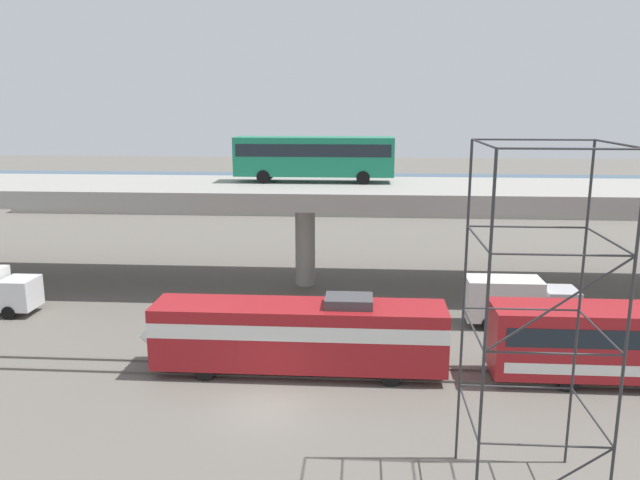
{
  "coord_description": "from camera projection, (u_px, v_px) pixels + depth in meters",
  "views": [
    {
      "loc": [
        4.32,
        -26.54,
        13.88
      ],
      "look_at": [
        1.24,
        18.31,
        3.89
      ],
      "focal_mm": 35.5,
      "sensor_mm": 36.0,
      "label": 1
    }
  ],
  "objects": [
    {
      "name": "ground_plane",
      "position": [
        266.0,
        408.0,
        29.15
      ],
      "size": [
        260.0,
        260.0,
        0.0
      ],
      "primitive_type": "plane",
      "color": "#605B54"
    },
    {
      "name": "rail_strip_near",
      "position": [
        276.0,
        376.0,
        32.3
      ],
      "size": [
        110.0,
        0.12,
        0.12
      ],
      "primitive_type": "cube",
      "color": "#59544C",
      "rests_on": "ground_plane"
    },
    {
      "name": "rail_strip_far",
      "position": [
        279.0,
        364.0,
        33.76
      ],
      "size": [
        110.0,
        0.12,
        0.12
      ],
      "primitive_type": "cube",
      "color": "#59544C",
      "rests_on": "ground_plane"
    },
    {
      "name": "train_locomotive",
      "position": [
        285.0,
        332.0,
        32.54
      ],
      "size": [
        16.01,
        3.04,
        4.18
      ],
      "rotation": [
        0.0,
        0.0,
        3.14
      ],
      "color": "maroon",
      "rests_on": "ground_plane"
    },
    {
      "name": "highway_overpass",
      "position": [
        305.0,
        194.0,
        47.11
      ],
      "size": [
        96.0,
        10.2,
        7.75
      ],
      "color": "gray",
      "rests_on": "ground_plane"
    },
    {
      "name": "transit_bus_on_overpass",
      "position": [
        314.0,
        155.0,
        47.76
      ],
      "size": [
        12.0,
        2.68,
        3.4
      ],
      "rotation": [
        0.0,
        0.0,
        3.14
      ],
      "color": "#197A56",
      "rests_on": "highway_overpass"
    },
    {
      "name": "service_truck_east",
      "position": [
        517.0,
        301.0,
        39.43
      ],
      "size": [
        6.8,
        2.46,
        3.04
      ],
      "color": "#B7B7BC",
      "rests_on": "ground_plane"
    },
    {
      "name": "scaffolding_tower",
      "position": [
        538.0,
        317.0,
        21.25
      ],
      "size": [
        4.33,
        4.33,
        12.58
      ],
      "color": "#2D2D30",
      "rests_on": "ground_plane"
    },
    {
      "name": "pier_parking_lot",
      "position": [
        330.0,
        202.0,
        82.52
      ],
      "size": [
        79.32,
        12.6,
        1.73
      ],
      "primitive_type": "cube",
      "color": "gray",
      "rests_on": "ground_plane"
    },
    {
      "name": "parked_car_0",
      "position": [
        375.0,
        191.0,
        80.65
      ],
      "size": [
        4.06,
        1.88,
        1.5
      ],
      "rotation": [
        0.0,
        0.0,
        3.14
      ],
      "color": "silver",
      "rests_on": "pier_parking_lot"
    },
    {
      "name": "parked_car_1",
      "position": [
        152.0,
        189.0,
        82.47
      ],
      "size": [
        4.22,
        1.99,
        1.5
      ],
      "color": "navy",
      "rests_on": "pier_parking_lot"
    },
    {
      "name": "parked_car_2",
      "position": [
        180.0,
        186.0,
        84.99
      ],
      "size": [
        4.37,
        1.89,
        1.5
      ],
      "rotation": [
        0.0,
        0.0,
        3.14
      ],
      "color": "navy",
      "rests_on": "pier_parking_lot"
    },
    {
      "name": "parked_car_3",
      "position": [
        286.0,
        191.0,
        80.6
      ],
      "size": [
        4.13,
        1.82,
        1.5
      ],
      "rotation": [
        0.0,
        0.0,
        3.14
      ],
      "color": "#9E998C",
      "rests_on": "pier_parking_lot"
    },
    {
      "name": "parked_car_4",
      "position": [
        301.0,
        187.0,
        84.57
      ],
      "size": [
        4.57,
        1.97,
        1.5
      ],
      "color": "navy",
      "rests_on": "pier_parking_lot"
    },
    {
      "name": "parked_car_5",
      "position": [
        90.0,
        190.0,
        81.82
      ],
      "size": [
        4.1,
        1.94,
        1.5
      ],
      "color": "#B7B7BC",
      "rests_on": "pier_parking_lot"
    },
    {
      "name": "parked_car_6",
      "position": [
        448.0,
        194.0,
        78.26
      ],
      "size": [
        4.48,
        1.92,
        1.5
      ],
      "color": "navy",
      "rests_on": "pier_parking_lot"
    },
    {
      "name": "harbor_water",
      "position": [
        337.0,
        185.0,
        105.11
      ],
      "size": [
        140.0,
        36.0,
        0.01
      ],
      "primitive_type": "cube",
      "color": "#2D5170",
      "rests_on": "ground_plane"
    }
  ]
}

